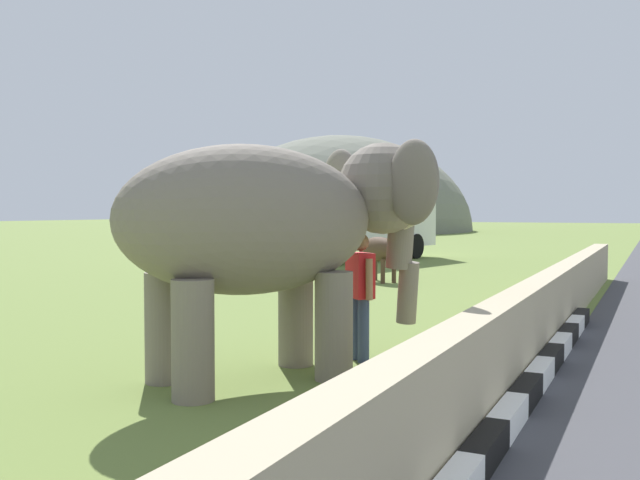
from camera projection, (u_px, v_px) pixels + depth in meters
striped_curb at (471, 470)px, 4.90m from camera, size 16.20×0.20×0.24m
barrier_parapet at (498, 352)px, 7.12m from camera, size 28.00×0.36×1.00m
elephant at (278, 222)px, 8.05m from camera, size 3.95×3.55×2.81m
person_handler at (360, 290)px, 8.97m from camera, size 0.48×0.53×1.66m
bus_white at (352, 207)px, 26.63m from camera, size 8.79×4.39×3.50m
cow_near at (380, 250)px, 18.88m from camera, size 1.43×1.79×1.23m
hill_east at (343, 231)px, 65.92m from camera, size 29.75×23.80×17.87m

